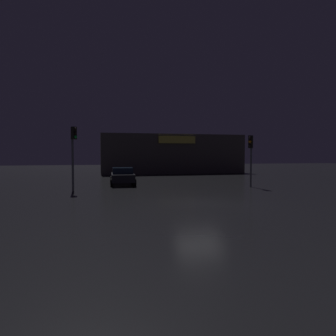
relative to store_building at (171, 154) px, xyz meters
name	(u,v)px	position (x,y,z in m)	size (l,w,h in m)	color
ground_plane	(199,203)	(-4.74, -26.28, -2.66)	(120.00, 120.00, 0.00)	black
store_building	(171,154)	(0.00, 0.00, 0.00)	(19.58, 6.66, 5.31)	#4C4742
traffic_signal_opposite	(251,151)	(1.74, -19.78, 0.25)	(0.42, 0.42, 4.10)	#595B60
traffic_signal_cross_left	(73,147)	(-11.70, -19.67, 0.47)	(0.42, 0.42, 4.52)	#595B60
car_near	(123,176)	(-8.04, -15.87, -1.88)	(2.16, 3.94, 1.49)	black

